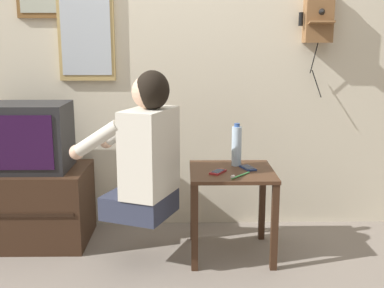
{
  "coord_description": "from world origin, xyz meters",
  "views": [
    {
      "loc": [
        0.09,
        -2.26,
        1.34
      ],
      "look_at": [
        0.13,
        0.58,
        0.73
      ],
      "focal_mm": 45.0,
      "sensor_mm": 36.0,
      "label": 1
    }
  ],
  "objects_px": {
    "person": "(145,151)",
    "toothbrush": "(239,176)",
    "cell_phone_held": "(218,172)",
    "cell_phone_spare": "(248,168)",
    "water_bottle": "(237,146)",
    "television": "(26,137)",
    "wall_mirror": "(86,23)",
    "wall_phone_antique": "(318,16)"
  },
  "relations": [
    {
      "from": "person",
      "to": "toothbrush",
      "type": "height_order",
      "value": "person"
    },
    {
      "from": "cell_phone_held",
      "to": "cell_phone_spare",
      "type": "distance_m",
      "value": 0.21
    },
    {
      "from": "water_bottle",
      "to": "toothbrush",
      "type": "xyz_separation_m",
      "value": [
        -0.01,
        -0.26,
        -0.12
      ]
    },
    {
      "from": "television",
      "to": "toothbrush",
      "type": "distance_m",
      "value": 1.41
    },
    {
      "from": "wall_mirror",
      "to": "cell_phone_held",
      "type": "height_order",
      "value": "wall_mirror"
    },
    {
      "from": "wall_mirror",
      "to": "wall_phone_antique",
      "type": "bearing_deg",
      "value": -1.47
    },
    {
      "from": "person",
      "to": "cell_phone_spare",
      "type": "bearing_deg",
      "value": -52.56
    },
    {
      "from": "cell_phone_held",
      "to": "toothbrush",
      "type": "xyz_separation_m",
      "value": [
        0.12,
        -0.09,
        0.0
      ]
    },
    {
      "from": "water_bottle",
      "to": "person",
      "type": "bearing_deg",
      "value": -155.5
    },
    {
      "from": "person",
      "to": "cell_phone_spare",
      "type": "relative_size",
      "value": 6.32
    },
    {
      "from": "toothbrush",
      "to": "water_bottle",
      "type": "bearing_deg",
      "value": -51.49
    },
    {
      "from": "person",
      "to": "wall_phone_antique",
      "type": "height_order",
      "value": "wall_phone_antique"
    },
    {
      "from": "television",
      "to": "toothbrush",
      "type": "xyz_separation_m",
      "value": [
        1.36,
        -0.35,
        -0.17
      ]
    },
    {
      "from": "wall_phone_antique",
      "to": "water_bottle",
      "type": "xyz_separation_m",
      "value": [
        -0.58,
        -0.36,
        -0.82
      ]
    },
    {
      "from": "water_bottle",
      "to": "television",
      "type": "bearing_deg",
      "value": 176.24
    },
    {
      "from": "cell_phone_held",
      "to": "water_bottle",
      "type": "relative_size",
      "value": 0.5
    },
    {
      "from": "toothbrush",
      "to": "cell_phone_spare",
      "type": "bearing_deg",
      "value": -72.19
    },
    {
      "from": "person",
      "to": "wall_mirror",
      "type": "height_order",
      "value": "wall_mirror"
    },
    {
      "from": "wall_phone_antique",
      "to": "wall_mirror",
      "type": "distance_m",
      "value": 1.59
    },
    {
      "from": "cell_phone_spare",
      "to": "cell_phone_held",
      "type": "bearing_deg",
      "value": -176.39
    },
    {
      "from": "cell_phone_held",
      "to": "cell_phone_spare",
      "type": "relative_size",
      "value": 1.0
    },
    {
      "from": "wall_mirror",
      "to": "cell_phone_held",
      "type": "relative_size",
      "value": 5.69
    },
    {
      "from": "person",
      "to": "wall_phone_antique",
      "type": "xyz_separation_m",
      "value": [
        1.15,
        0.62,
        0.8
      ]
    },
    {
      "from": "wall_mirror",
      "to": "water_bottle",
      "type": "relative_size",
      "value": 2.84
    },
    {
      "from": "person",
      "to": "cell_phone_spare",
      "type": "distance_m",
      "value": 0.67
    },
    {
      "from": "television",
      "to": "person",
      "type": "bearing_deg",
      "value": -23.45
    },
    {
      "from": "cell_phone_held",
      "to": "wall_mirror",
      "type": "bearing_deg",
      "value": 176.78
    },
    {
      "from": "cell_phone_held",
      "to": "toothbrush",
      "type": "height_order",
      "value": "toothbrush"
    },
    {
      "from": "wall_phone_antique",
      "to": "toothbrush",
      "type": "xyz_separation_m",
      "value": [
        -0.59,
        -0.63,
        -0.95
      ]
    },
    {
      "from": "wall_mirror",
      "to": "toothbrush",
      "type": "distance_m",
      "value": 1.5
    },
    {
      "from": "wall_phone_antique",
      "to": "wall_mirror",
      "type": "xyz_separation_m",
      "value": [
        -1.59,
        0.04,
        -0.05
      ]
    },
    {
      "from": "person",
      "to": "television",
      "type": "height_order",
      "value": "person"
    },
    {
      "from": "wall_mirror",
      "to": "cell_phone_held",
      "type": "xyz_separation_m",
      "value": [
        0.88,
        -0.58,
        -0.9
      ]
    },
    {
      "from": "television",
      "to": "cell_phone_held",
      "type": "distance_m",
      "value": 1.28
    },
    {
      "from": "television",
      "to": "wall_phone_antique",
      "type": "distance_m",
      "value": 2.11
    },
    {
      "from": "wall_phone_antique",
      "to": "water_bottle",
      "type": "relative_size",
      "value": 2.8
    },
    {
      "from": "water_bottle",
      "to": "wall_phone_antique",
      "type": "bearing_deg",
      "value": 32.07
    },
    {
      "from": "television",
      "to": "water_bottle",
      "type": "height_order",
      "value": "television"
    },
    {
      "from": "person",
      "to": "cell_phone_held",
      "type": "relative_size",
      "value": 6.32
    },
    {
      "from": "television",
      "to": "wall_mirror",
      "type": "xyz_separation_m",
      "value": [
        0.36,
        0.31,
        0.73
      ]
    },
    {
      "from": "wall_mirror",
      "to": "toothbrush",
      "type": "bearing_deg",
      "value": -33.8
    },
    {
      "from": "cell_phone_spare",
      "to": "toothbrush",
      "type": "xyz_separation_m",
      "value": [
        -0.07,
        -0.18,
        0.0
      ]
    }
  ]
}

